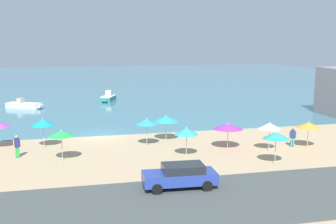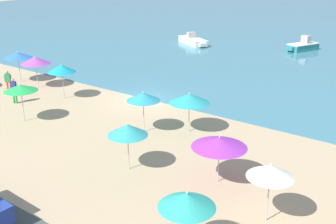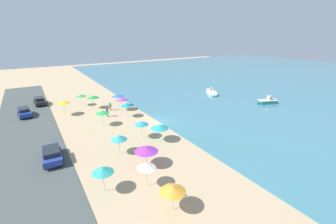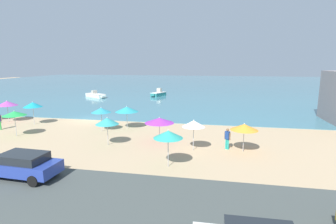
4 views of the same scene
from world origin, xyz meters
name	(u,v)px [view 1 (image 1 of 4)]	position (x,y,z in m)	size (l,w,h in m)	color
ground_plane	(100,136)	(0.00, 0.00, 0.00)	(160.00, 160.00, 0.00)	tan
sea	(82,82)	(0.00, 55.00, 0.03)	(150.00, 110.00, 0.05)	teal
coastal_road	(124,208)	(0.00, -18.00, 0.03)	(80.00, 8.00, 0.06)	#444A47
beach_umbrella_0	(166,119)	(5.78, -3.13, 2.02)	(2.37, 2.37, 2.36)	#B2B2B7
beach_umbrella_1	(186,131)	(6.11, -8.78, 2.03)	(1.90, 1.90, 2.38)	#B2B2B7
beach_umbrella_3	(309,125)	(16.96, -8.41, 1.95)	(2.09, 2.09, 2.26)	#B2B2B7
beach_umbrella_5	(61,133)	(-3.38, -7.86, 2.14)	(2.06, 2.06, 2.41)	#B2B2B7
beach_umbrella_6	(276,135)	(11.88, -12.37, 2.19)	(1.92, 1.92, 2.51)	#B2B2B7
beach_umbrella_7	(147,122)	(3.71, -4.74, 2.14)	(1.94, 1.94, 2.44)	#B2B2B7
beach_umbrella_10	(270,126)	(13.18, -8.79, 2.13)	(1.78, 1.78, 2.45)	#B2B2B7
beach_umbrella_11	(228,126)	(10.14, -7.27, 1.93)	(2.49, 2.49, 2.22)	#B2B2B7
beach_umbrella_13	(43,122)	(-4.95, -3.37, 2.21)	(2.00, 2.00, 2.56)	#B2B2B7
bather_0	(17,145)	(-6.78, -6.16, 1.02)	(0.50, 0.37, 1.81)	green
bather_1	(293,136)	(15.78, -8.00, 0.95)	(0.45, 0.40, 1.69)	teal
parked_car_0	(180,175)	(3.78, -15.71, 0.85)	(4.58, 2.12, 1.49)	#263B93
skiff_nearshore	(24,105)	(-8.69, 19.25, 0.44)	(5.12, 3.85, 1.32)	silver
skiff_offshore	(108,98)	(2.96, 23.44, 0.51)	(2.77, 4.15, 1.58)	teal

